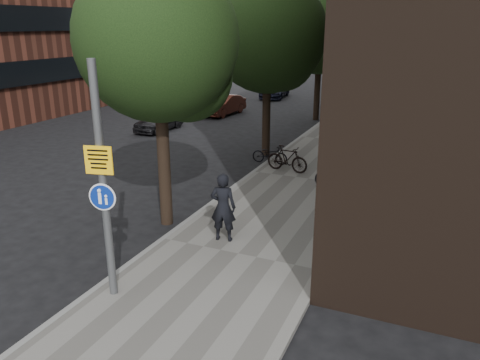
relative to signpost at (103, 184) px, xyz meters
The scene contains 15 objects.
ground 3.08m from the signpost, 20.54° to the right, with size 120.00×120.00×0.00m, color black.
sidewalk 9.94m from the signpost, 79.45° to the left, with size 4.50×60.00×0.12m, color slate.
curb_edge 9.79m from the signpost, 92.99° to the left, with size 0.15×60.00×0.13m, color slate.
street_tree_near 4.88m from the signpost, 104.08° to the left, with size 4.40×4.40×7.50m.
street_tree_mid 12.86m from the signpost, 94.65° to the left, with size 5.00×5.00×7.80m.
street_tree_far 21.74m from the signpost, 92.71° to the left, with size 5.00×5.00×7.80m.
signpost is the anchor object (origin of this frame).
pedestrian 3.85m from the signpost, 72.47° to the left, with size 0.69×0.45×1.89m, color black.
parked_bike_facade_near 8.59m from the signpost, 65.08° to the left, with size 0.53×1.51×0.80m, color black.
parked_bike_facade_far 9.46m from the signpost, 70.87° to the left, with size 0.47×1.67×1.00m, color black.
parked_bike_curb_near 10.97m from the signpost, 91.56° to the left, with size 0.54×1.54×0.81m, color black.
parked_bike_curb_far 10.21m from the signpost, 85.91° to the left, with size 0.49×1.74×1.05m, color black.
parked_car_near 17.22m from the signpost, 119.39° to the left, with size 1.41×3.52×1.20m, color black.
parked_car_mid 22.00m from the signpost, 109.01° to the left, with size 1.35×3.88×1.28m, color #4D1F16.
parked_car_far 30.10m from the signpost, 102.67° to the left, with size 1.81×4.46×1.29m, color black.
Camera 1 is at (4.56, -6.51, 5.68)m, focal length 35.00 mm.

